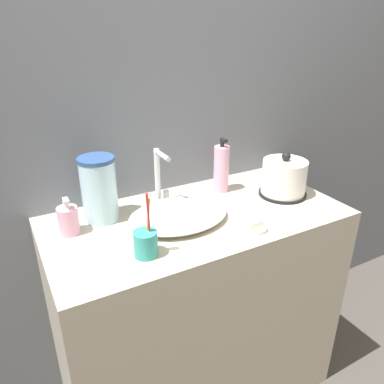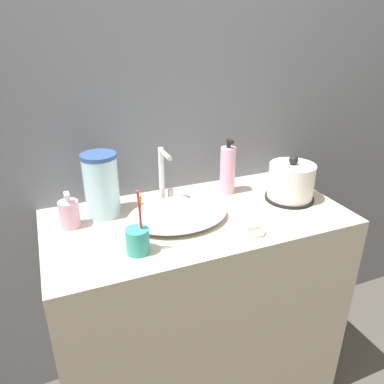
{
  "view_description": "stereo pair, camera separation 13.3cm",
  "coord_description": "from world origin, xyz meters",
  "px_view_note": "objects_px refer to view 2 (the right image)",
  "views": [
    {
      "loc": [
        -0.6,
        -0.79,
        1.55
      ],
      "look_at": [
        -0.02,
        0.28,
        1.0
      ],
      "focal_mm": 35.0,
      "sensor_mm": 36.0,
      "label": 1
    },
    {
      "loc": [
        -0.48,
        -0.85,
        1.55
      ],
      "look_at": [
        -0.02,
        0.28,
        1.0
      ],
      "focal_mm": 35.0,
      "sensor_mm": 36.0,
      "label": 2
    }
  ],
  "objects_px": {
    "lotion_bottle": "(228,170)",
    "shampoo_bottle": "(69,214)",
    "water_pitcher": "(101,185)",
    "faucet": "(164,173)",
    "electric_kettle": "(291,183)",
    "toothbrush_cup": "(138,240)"
  },
  "relations": [
    {
      "from": "faucet",
      "to": "electric_kettle",
      "type": "relative_size",
      "value": 1.13
    },
    {
      "from": "water_pitcher",
      "to": "toothbrush_cup",
      "type": "bearing_deg",
      "value": -79.99
    },
    {
      "from": "lotion_bottle",
      "to": "shampoo_bottle",
      "type": "relative_size",
      "value": 1.74
    },
    {
      "from": "toothbrush_cup",
      "to": "shampoo_bottle",
      "type": "distance_m",
      "value": 0.3
    },
    {
      "from": "shampoo_bottle",
      "to": "water_pitcher",
      "type": "bearing_deg",
      "value": 21.06
    },
    {
      "from": "faucet",
      "to": "lotion_bottle",
      "type": "relative_size",
      "value": 0.95
    },
    {
      "from": "toothbrush_cup",
      "to": "faucet",
      "type": "bearing_deg",
      "value": 58.94
    },
    {
      "from": "electric_kettle",
      "to": "toothbrush_cup",
      "type": "xyz_separation_m",
      "value": [
        -0.66,
        -0.14,
        -0.03
      ]
    },
    {
      "from": "electric_kettle",
      "to": "lotion_bottle",
      "type": "bearing_deg",
      "value": 142.15
    },
    {
      "from": "toothbrush_cup",
      "to": "shampoo_bottle",
      "type": "relative_size",
      "value": 1.64
    },
    {
      "from": "shampoo_bottle",
      "to": "water_pitcher",
      "type": "xyz_separation_m",
      "value": [
        0.12,
        0.05,
        0.07
      ]
    },
    {
      "from": "faucet",
      "to": "electric_kettle",
      "type": "bearing_deg",
      "value": -20.42
    },
    {
      "from": "electric_kettle",
      "to": "faucet",
      "type": "bearing_deg",
      "value": 159.58
    },
    {
      "from": "faucet",
      "to": "toothbrush_cup",
      "type": "bearing_deg",
      "value": -121.06
    },
    {
      "from": "faucet",
      "to": "lotion_bottle",
      "type": "bearing_deg",
      "value": -3.98
    },
    {
      "from": "lotion_bottle",
      "to": "toothbrush_cup",
      "type": "bearing_deg",
      "value": -147.09
    },
    {
      "from": "electric_kettle",
      "to": "shampoo_bottle",
      "type": "bearing_deg",
      "value": 172.85
    },
    {
      "from": "faucet",
      "to": "water_pitcher",
      "type": "xyz_separation_m",
      "value": [
        -0.24,
        -0.02,
        -0.0
      ]
    },
    {
      "from": "faucet",
      "to": "water_pitcher",
      "type": "relative_size",
      "value": 0.93
    },
    {
      "from": "lotion_bottle",
      "to": "shampoo_bottle",
      "type": "height_order",
      "value": "lotion_bottle"
    },
    {
      "from": "toothbrush_cup",
      "to": "lotion_bottle",
      "type": "bearing_deg",
      "value": 32.91
    },
    {
      "from": "electric_kettle",
      "to": "lotion_bottle",
      "type": "relative_size",
      "value": 0.84
    }
  ]
}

